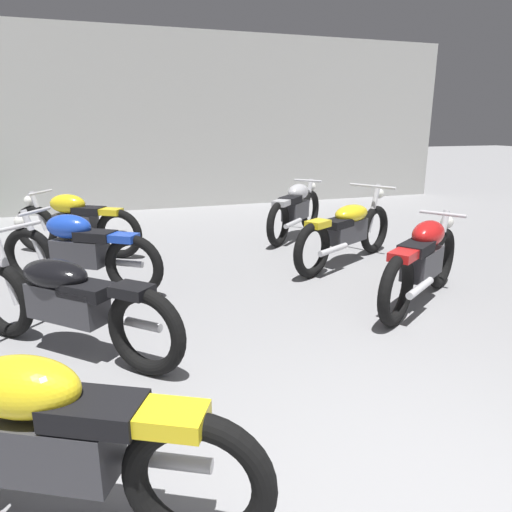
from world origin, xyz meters
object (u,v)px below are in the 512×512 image
(motorcycle_left_row_3, at_px, (75,222))
(motorcycle_right_row_3, at_px, (296,209))
(motorcycle_left_row_1, at_px, (66,300))
(motorcycle_left_row_2, at_px, (78,250))
(motorcycle_left_row_0, at_px, (49,441))
(motorcycle_right_row_1, at_px, (423,261))
(motorcycle_right_row_2, at_px, (347,230))

(motorcycle_left_row_3, height_order, motorcycle_right_row_3, same)
(motorcycle_left_row_1, distance_m, motorcycle_left_row_2, 1.52)
(motorcycle_left_row_0, distance_m, motorcycle_left_row_3, 4.88)
(motorcycle_left_row_0, height_order, motorcycle_right_row_1, same)
(motorcycle_right_row_1, bearing_deg, motorcycle_right_row_3, 90.70)
(motorcycle_left_row_1, xyz_separation_m, motorcycle_right_row_3, (3.28, 3.10, 0.01))
(motorcycle_left_row_3, xyz_separation_m, motorcycle_right_row_3, (3.30, 0.00, 0.00))
(motorcycle_left_row_3, relative_size, motorcycle_right_row_2, 0.88)
(motorcycle_right_row_1, relative_size, motorcycle_right_row_3, 1.14)
(motorcycle_left_row_1, relative_size, motorcycle_left_row_2, 0.97)
(motorcycle_right_row_2, bearing_deg, motorcycle_left_row_0, -135.01)
(motorcycle_left_row_0, bearing_deg, motorcycle_right_row_1, 28.48)
(motorcycle_left_row_1, relative_size, motorcycle_right_row_1, 0.96)
(motorcycle_left_row_1, height_order, motorcycle_right_row_1, motorcycle_left_row_1)
(motorcycle_right_row_2, distance_m, motorcycle_right_row_3, 1.59)
(motorcycle_left_row_1, xyz_separation_m, motorcycle_left_row_3, (-0.02, 3.10, 0.01))
(motorcycle_left_row_2, height_order, motorcycle_right_row_1, same)
(motorcycle_right_row_2, relative_size, motorcycle_right_row_3, 1.30)
(motorcycle_left_row_1, bearing_deg, motorcycle_right_row_2, 24.51)
(motorcycle_left_row_2, bearing_deg, motorcycle_right_row_2, -0.20)
(motorcycle_left_row_2, bearing_deg, motorcycle_left_row_1, -92.12)
(motorcycle_right_row_2, height_order, motorcycle_right_row_3, motorcycle_right_row_2)
(motorcycle_left_row_1, relative_size, motorcycle_right_row_2, 0.84)
(motorcycle_left_row_0, xyz_separation_m, motorcycle_left_row_3, (-0.03, 4.88, 0.00))
(motorcycle_left_row_3, distance_m, motorcycle_right_row_2, 3.69)
(motorcycle_left_row_2, height_order, motorcycle_right_row_2, motorcycle_right_row_2)
(motorcycle_right_row_2, xyz_separation_m, motorcycle_right_row_3, (-0.03, 1.59, 0.01))
(motorcycle_left_row_1, height_order, motorcycle_right_row_3, motorcycle_left_row_1)
(motorcycle_left_row_1, height_order, motorcycle_left_row_2, motorcycle_left_row_1)
(motorcycle_right_row_2, bearing_deg, motorcycle_left_row_2, 179.80)
(motorcycle_left_row_0, xyz_separation_m, motorcycle_left_row_2, (0.04, 3.31, 0.00))
(motorcycle_right_row_1, xyz_separation_m, motorcycle_right_row_3, (-0.04, 3.09, 0.00))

